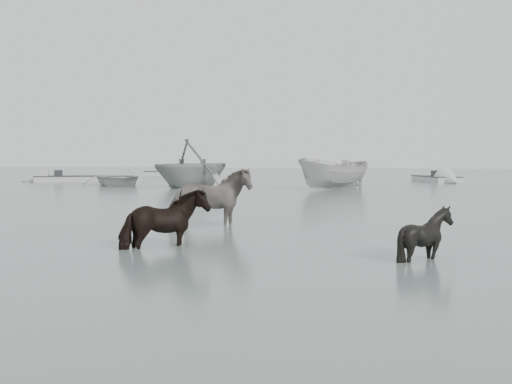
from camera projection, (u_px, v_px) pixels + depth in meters
ground at (253, 246)px, 12.20m from camera, size 140.00×140.00×0.00m
pony_pinto at (210, 191)px, 15.73m from camera, size 2.21×1.58×1.71m
pony_dark at (166, 210)px, 11.99m from camera, size 1.60×1.72×1.41m
pony_black at (426, 225)px, 10.67m from camera, size 1.09×0.99×1.14m
rowboat_lead at (117, 176)px, 35.87m from camera, size 5.59×6.08×1.03m
rowboat_trail at (192, 162)px, 33.81m from camera, size 6.32×6.59×2.68m
boat_small at (334, 172)px, 32.10m from camera, size 4.23×4.30×1.69m
skiff_outer at (71, 176)px, 41.14m from camera, size 6.24×4.33×0.75m
skiff_mid at (436, 176)px, 40.52m from camera, size 3.55×5.87×0.75m
skiff_far at (167, 171)px, 52.36m from camera, size 5.49×3.10×0.75m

